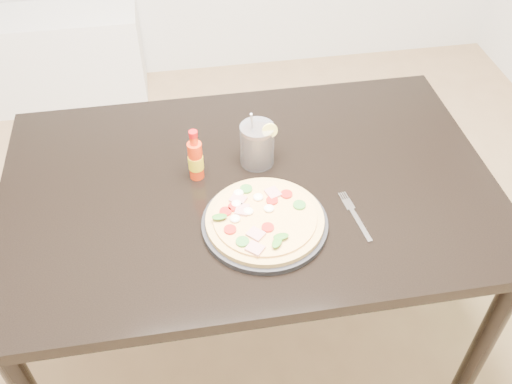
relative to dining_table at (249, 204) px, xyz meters
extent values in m
cube|color=black|center=(0.00, 0.00, 0.06)|extent=(1.40, 0.90, 0.04)
cylinder|color=black|center=(0.64, -0.39, -0.31)|extent=(0.06, 0.06, 0.71)
cylinder|color=black|center=(-0.64, 0.39, -0.31)|extent=(0.06, 0.06, 0.71)
cylinder|color=black|center=(0.64, 0.39, -0.31)|extent=(0.06, 0.06, 0.71)
cylinder|color=black|center=(0.02, -0.17, 0.09)|extent=(0.33, 0.33, 0.02)
cylinder|color=tan|center=(0.02, -0.17, 0.11)|extent=(0.31, 0.31, 0.01)
cylinder|color=#F1C768|center=(0.02, -0.17, 0.12)|extent=(0.27, 0.27, 0.01)
cube|color=tan|center=(-0.03, -0.27, 0.12)|extent=(0.05, 0.05, 0.01)
cube|color=tan|center=(0.05, -0.09, 0.12)|extent=(0.05, 0.05, 0.01)
cube|color=tan|center=(-0.04, -0.14, 0.12)|extent=(0.05, 0.05, 0.01)
cube|color=tan|center=(-0.04, -0.10, 0.12)|extent=(0.05, 0.05, 0.01)
cube|color=tan|center=(-0.02, -0.23, 0.12)|extent=(0.05, 0.05, 0.01)
cylinder|color=red|center=(-0.08, -0.14, 0.12)|extent=(0.03, 0.03, 0.01)
cylinder|color=red|center=(0.09, -0.10, 0.12)|extent=(0.03, 0.03, 0.01)
cylinder|color=red|center=(-0.06, -0.13, 0.12)|extent=(0.03, 0.03, 0.01)
cylinder|color=red|center=(-0.08, -0.20, 0.12)|extent=(0.03, 0.03, 0.01)
cylinder|color=red|center=(0.04, -0.12, 0.12)|extent=(0.03, 0.03, 0.01)
cylinder|color=red|center=(0.01, -0.21, 0.12)|extent=(0.03, 0.03, 0.01)
cylinder|color=#317727|center=(-0.06, -0.25, 0.12)|extent=(0.03, 0.03, 0.01)
cylinder|color=#317727|center=(-0.02, -0.06, 0.12)|extent=(0.03, 0.03, 0.01)
cylinder|color=#317727|center=(0.11, -0.15, 0.12)|extent=(0.03, 0.03, 0.01)
ellipsoid|color=white|center=(-0.03, -0.15, 0.12)|extent=(0.03, 0.03, 0.01)
ellipsoid|color=white|center=(-0.05, -0.12, 0.12)|extent=(0.03, 0.03, 0.01)
ellipsoid|color=white|center=(-0.04, -0.08, 0.12)|extent=(0.03, 0.03, 0.01)
ellipsoid|color=white|center=(0.03, -0.15, 0.12)|extent=(0.03, 0.03, 0.01)
ellipsoid|color=white|center=(0.01, -0.10, 0.12)|extent=(0.03, 0.03, 0.01)
ellipsoid|color=white|center=(-0.06, -0.17, 0.12)|extent=(0.03, 0.03, 0.01)
ellipsoid|color=#2E751B|center=(0.03, -0.27, 0.13)|extent=(0.04, 0.05, 0.00)
ellipsoid|color=#2E751B|center=(-0.10, -0.16, 0.13)|extent=(0.04, 0.02, 0.00)
ellipsoid|color=#2E751B|center=(0.04, -0.25, 0.13)|extent=(0.04, 0.03, 0.00)
cylinder|color=red|center=(-0.14, 0.05, 0.14)|extent=(0.05, 0.05, 0.12)
cylinder|color=yellow|center=(-0.14, 0.05, 0.14)|extent=(0.04, 0.04, 0.04)
cylinder|color=red|center=(-0.14, 0.05, 0.22)|extent=(0.02, 0.02, 0.03)
cylinder|color=red|center=(-0.14, 0.05, 0.24)|extent=(0.02, 0.02, 0.02)
cylinder|color=black|center=(0.04, 0.09, 0.14)|extent=(0.09, 0.09, 0.11)
cylinder|color=silver|center=(0.04, 0.09, 0.15)|extent=(0.10, 0.10, 0.13)
cylinder|color=#F2E059|center=(0.07, 0.07, 0.21)|extent=(0.04, 0.01, 0.04)
cylinder|color=#B2B2B7|center=(0.03, 0.10, 0.19)|extent=(0.03, 0.06, 0.17)
cube|color=silver|center=(0.26, -0.21, 0.09)|extent=(0.03, 0.12, 0.00)
cube|color=silver|center=(0.25, -0.13, 0.09)|extent=(0.03, 0.04, 0.00)
cube|color=silver|center=(0.24, -0.10, 0.09)|extent=(0.01, 0.03, 0.00)
cube|color=silver|center=(0.25, -0.10, 0.09)|extent=(0.01, 0.03, 0.00)
cube|color=silver|center=(0.25, -0.10, 0.09)|extent=(0.01, 0.03, 0.00)
cube|color=silver|center=(0.26, -0.10, 0.09)|extent=(0.01, 0.03, 0.00)
cube|color=white|center=(-1.03, 1.66, -0.42)|extent=(1.40, 0.34, 0.50)
camera|label=1|loc=(-0.18, -1.17, 1.19)|focal=40.00mm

